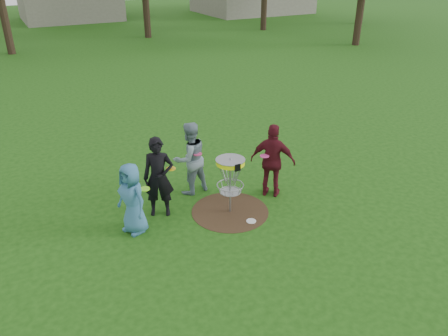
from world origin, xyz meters
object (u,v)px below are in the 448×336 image
player_grey (190,158)px  disc_golf_basket (230,173)px  player_blue (132,199)px  player_black (159,177)px  player_maroon (273,161)px

player_grey → disc_golf_basket: player_grey is taller
player_blue → player_black: size_ratio=0.85×
player_black → player_maroon: size_ratio=1.01×
player_grey → disc_golf_basket: bearing=98.0°
player_blue → player_maroon: size_ratio=0.86×
player_black → disc_golf_basket: bearing=-0.4°
player_grey → player_maroon: size_ratio=0.99×
player_grey → player_blue: bearing=19.9°
player_grey → player_maroon: player_maroon is taller
player_black → player_grey: size_ratio=1.02×
player_blue → disc_golf_basket: 2.22m
player_blue → player_maroon: (3.47, -0.08, 0.13)m
player_blue → player_grey: bearing=98.2°
player_blue → disc_golf_basket: (2.19, -0.29, 0.22)m
player_maroon → disc_golf_basket: bearing=53.5°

